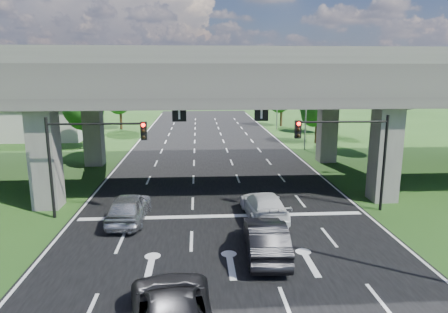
{
  "coord_description": "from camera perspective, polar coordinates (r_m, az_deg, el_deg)",
  "views": [
    {
      "loc": [
        -1.4,
        -19.17,
        8.5
      ],
      "look_at": [
        0.41,
        8.11,
        2.71
      ],
      "focal_mm": 32.0,
      "sensor_mm": 36.0,
      "label": 1
    }
  ],
  "objects": [
    {
      "name": "signal_right",
      "position": [
        25.25,
        17.69,
        1.55
      ],
      "size": [
        5.76,
        0.54,
        6.0
      ],
      "color": "black",
      "rests_on": "ground"
    },
    {
      "name": "tree_right_far",
      "position": [
        64.69,
        8.29,
        8.57
      ],
      "size": [
        4.5,
        4.5,
        7.8
      ],
      "color": "black",
      "rests_on": "ground"
    },
    {
      "name": "road",
      "position": [
        30.41,
        -1.02,
        -4.25
      ],
      "size": [
        18.0,
        120.0,
        0.03
      ],
      "primitive_type": "cube",
      "color": "black",
      "rests_on": "ground"
    },
    {
      "name": "tree_right_near",
      "position": [
        49.49,
        13.28,
        7.0
      ],
      "size": [
        4.2,
        4.2,
        7.28
      ],
      "color": "black",
      "rests_on": "ground"
    },
    {
      "name": "ground",
      "position": [
        21.01,
        0.35,
        -11.91
      ],
      "size": [
        160.0,
        160.0,
        0.0
      ],
      "primitive_type": "plane",
      "color": "#204315",
      "rests_on": "ground"
    },
    {
      "name": "car_silver",
      "position": [
        23.78,
        -13.38,
        -7.1
      ],
      "size": [
        2.22,
        5.02,
        1.68
      ],
      "primitive_type": "imported",
      "rotation": [
        0.0,
        0.0,
        3.09
      ],
      "color": "#ADAFB5",
      "rests_on": "road"
    },
    {
      "name": "warehouse",
      "position": [
        59.85,
        -28.13,
        4.31
      ],
      "size": [
        20.0,
        10.0,
        4.0
      ],
      "primitive_type": "cube",
      "color": "#9E9E99",
      "rests_on": "ground"
    },
    {
      "name": "tree_left_far",
      "position": [
        62.34,
        -14.64,
        8.48
      ],
      "size": [
        4.8,
        4.8,
        8.32
      ],
      "color": "black",
      "rests_on": "ground"
    },
    {
      "name": "tree_right_mid",
      "position": [
        58.02,
        13.82,
        7.34
      ],
      "size": [
        3.91,
        3.9,
        6.76
      ],
      "color": "black",
      "rests_on": "ground"
    },
    {
      "name": "signal_left",
      "position": [
        24.37,
        -19.03,
        1.1
      ],
      "size": [
        5.76,
        0.54,
        6.0
      ],
      "color": "black",
      "rests_on": "ground"
    },
    {
      "name": "car_white",
      "position": [
        23.78,
        5.72,
        -7.0
      ],
      "size": [
        2.46,
        5.45,
        1.55
      ],
      "primitive_type": "imported",
      "rotation": [
        0.0,
        0.0,
        3.2
      ],
      "color": "silver",
      "rests_on": "road"
    },
    {
      "name": "streetlight_far",
      "position": [
        44.75,
        11.21,
        8.33
      ],
      "size": [
        3.38,
        0.25,
        10.0
      ],
      "color": "gray",
      "rests_on": "ground"
    },
    {
      "name": "streetlight_beyond",
      "position": [
        60.33,
        7.28,
        9.34
      ],
      "size": [
        3.38,
        0.25,
        10.0
      ],
      "color": "gray",
      "rests_on": "ground"
    },
    {
      "name": "tree_left_near",
      "position": [
        47.03,
        -19.42,
        6.79
      ],
      "size": [
        4.5,
        4.5,
        7.8
      ],
      "color": "black",
      "rests_on": "ground"
    },
    {
      "name": "overpass",
      "position": [
        31.2,
        -1.25,
        10.88
      ],
      "size": [
        80.0,
        15.0,
        10.0
      ],
      "color": "#363431",
      "rests_on": "ground"
    },
    {
      "name": "car_dark",
      "position": [
        19.16,
        5.98,
        -11.56
      ],
      "size": [
        2.08,
        5.25,
        1.7
      ],
      "primitive_type": "imported",
      "rotation": [
        0.0,
        0.0,
        3.09
      ],
      "color": "black",
      "rests_on": "road"
    },
    {
      "name": "tree_left_mid",
      "position": [
        55.57,
        -20.19,
        6.76
      ],
      "size": [
        3.91,
        3.9,
        6.76
      ],
      "color": "black",
      "rests_on": "ground"
    }
  ]
}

